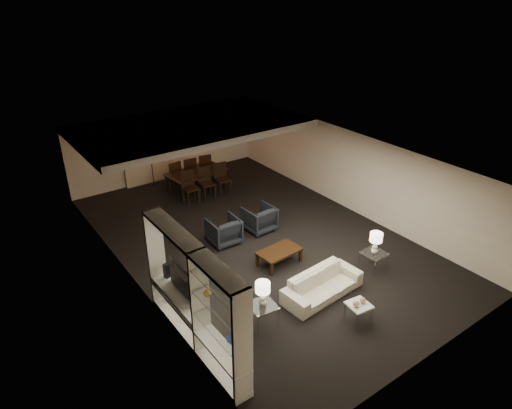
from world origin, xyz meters
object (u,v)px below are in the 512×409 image
object	(u,v)px
television	(178,282)
chair_nm	(207,183)
pendant_light	(200,139)
marble_table	(358,313)
table_lamp_right	(375,243)
vase_amber	(207,292)
sofa	(322,285)
chair_nl	(191,188)
armchair_right	(259,218)
armchair_left	(224,231)
dining_table	(198,181)
floor_lamp	(152,164)
chair_fm	(188,171)
vase_blue	(231,338)
chair_fl	(173,175)
side_table_right	(373,262)
chair_nr	(223,179)
table_lamp_left	(263,294)
coffee_table	(279,257)
floor_speaker	(168,285)
side_table_left	(262,315)
chair_fr	(203,167)

from	to	relation	value
television	chair_nm	world-z (taller)	television
pendant_light	marble_table	world-z (taller)	pendant_light
table_lamp_right	vase_amber	xyz separation A→B (m)	(-4.81, -0.26, 0.85)
sofa	chair_nl	bearing A→B (deg)	86.73
armchair_right	sofa	bearing A→B (deg)	77.80
armchair_left	dining_table	xyz separation A→B (m)	(1.08, 3.40, -0.02)
pendant_light	table_lamp_right	world-z (taller)	pendant_light
armchair_right	floor_lamp	size ratio (longest dim) A/B	0.55
pendant_light	chair_fm	world-z (taller)	pendant_light
armchair_right	chair_nl	distance (m)	2.85
vase_blue	chair_fl	size ratio (longest dim) A/B	0.16
side_table_right	chair_nr	xyz separation A→B (m)	(-0.62, 6.05, 0.26)
vase_blue	floor_lamp	xyz separation A→B (m)	(2.57, 9.10, -0.40)
dining_table	armchair_left	bearing A→B (deg)	-114.00
pendant_light	vase_blue	xyz separation A→B (m)	(-3.61, -7.40, -0.78)
table_lamp_left	chair_nm	bearing A→B (deg)	70.21
table_lamp_right	floor_lamp	bearing A→B (deg)	105.43
marble_table	table_lamp_right	bearing A→B (deg)	32.91
sofa	table_lamp_right	bearing A→B (deg)	-4.44
coffee_table	chair_fm	world-z (taller)	chair_fm
vase_amber	chair_fm	xyz separation A→B (m)	(3.58, 7.61, -1.13)
sofa	vase_amber	distance (m)	3.40
vase_blue	chair_nr	distance (m)	8.23
vase_blue	chair_nr	world-z (taller)	vase_blue
table_lamp_left	floor_speaker	world-z (taller)	floor_speaker
side_table_right	chair_fl	distance (m)	7.58
coffee_table	armchair_left	distance (m)	1.81
marble_table	chair_nm	size ratio (longest dim) A/B	0.44
table_lamp_right	chair_fl	xyz separation A→B (m)	(-1.82, 7.35, -0.28)
television	chair_nr	distance (m)	6.56
table_lamp_right	armchair_left	bearing A→B (deg)	124.88
sofa	side_table_left	world-z (taller)	sofa
television	chair_fl	xyz separation A→B (m)	(2.95, 6.34, -0.56)
side_table_right	dining_table	world-z (taller)	dining_table
armchair_right	chair_fl	world-z (taller)	chair_fl
side_table_right	television	distance (m)	4.95
armchair_left	chair_nr	xyz separation A→B (m)	(1.68, 2.75, 0.14)
armchair_right	marble_table	xyz separation A→B (m)	(-0.60, -4.40, -0.14)
floor_speaker	chair_nl	distance (m)	5.18
table_lamp_left	marble_table	distance (m)	2.10
table_lamp_left	vase_blue	xyz separation A→B (m)	(-1.41, -1.00, 0.35)
side_table_left	vase_blue	world-z (taller)	vase_blue
chair_nr	chair_fl	bearing A→B (deg)	136.44
side_table_left	floor_speaker	distance (m)	2.19
chair_fl	chair_fm	xyz separation A→B (m)	(0.60, 0.00, 0.00)
armchair_right	chair_fr	distance (m)	4.08
vase_blue	dining_table	bearing A→B (deg)	65.05
chair_nl	chair_nm	xyz separation A→B (m)	(0.60, 0.00, 0.00)
side_table_left	side_table_right	distance (m)	3.40
chair_fl	chair_fr	bearing A→B (deg)	175.17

